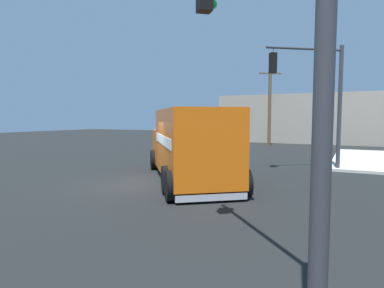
{
  "coord_description": "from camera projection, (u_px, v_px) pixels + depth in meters",
  "views": [
    {
      "loc": [
        7.83,
        -10.72,
        2.65
      ],
      "look_at": [
        1.67,
        1.62,
        1.55
      ],
      "focal_mm": 30.35,
      "sensor_mm": 36.0,
      "label": 1
    }
  ],
  "objects": [
    {
      "name": "building_backdrop",
      "position": [
        313.0,
        119.0,
        35.53
      ],
      "size": [
        19.81,
        6.0,
        5.2
      ],
      "primitive_type": "cube",
      "color": "gray",
      "rests_on": "ground"
    },
    {
      "name": "delivery_truck",
      "position": [
        189.0,
        144.0,
        13.58
      ],
      "size": [
        7.03,
        8.02,
        3.0
      ],
      "color": "orange",
      "rests_on": "ground"
    },
    {
      "name": "ground_plane",
      "position": [
        138.0,
        183.0,
        13.25
      ],
      "size": [
        100.0,
        100.0,
        0.0
      ],
      "primitive_type": "plane",
      "color": "black"
    },
    {
      "name": "traffic_light_primary",
      "position": [
        318.0,
        88.0,
        15.97
      ],
      "size": [
        3.31,
        2.51,
        6.12
      ],
      "color": "#38383D",
      "rests_on": "sidewalk_corner_far"
    },
    {
      "name": "traffic_light_secondary",
      "position": [
        263.0,
        6.0,
        4.38
      ],
      "size": [
        3.02,
        3.38,
        6.35
      ],
      "color": "#38383D",
      "rests_on": "ground"
    },
    {
      "name": "utility_pole",
      "position": [
        270.0,
        105.0,
        31.11
      ],
      "size": [
        1.88,
        1.35,
        7.61
      ],
      "color": "brown",
      "rests_on": "ground"
    }
  ]
}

